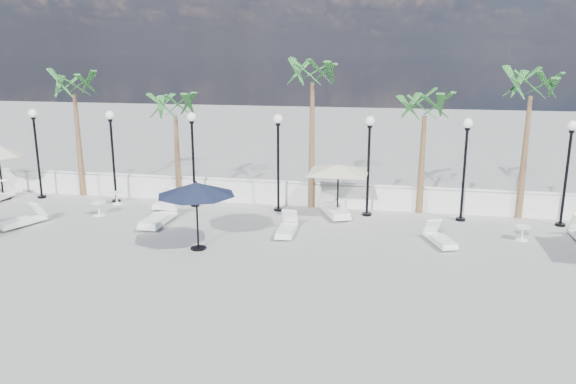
% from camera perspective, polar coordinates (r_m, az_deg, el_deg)
% --- Properties ---
extents(ground, '(100.00, 100.00, 0.00)m').
position_cam_1_polar(ground, '(16.43, -5.77, -8.01)').
color(ground, gray).
rests_on(ground, ground).
extents(balustrade, '(26.00, 0.30, 1.01)m').
position_cam_1_polar(balustrade, '(23.22, -0.47, -0.12)').
color(balustrade, silver).
rests_on(balustrade, ground).
extents(lamppost_0, '(0.36, 0.36, 3.84)m').
position_cam_1_polar(lamppost_0, '(26.12, -24.24, 4.76)').
color(lamppost_0, black).
rests_on(lamppost_0, ground).
extents(lamppost_1, '(0.36, 0.36, 3.84)m').
position_cam_1_polar(lamppost_1, '(24.28, -17.45, 4.73)').
color(lamppost_1, black).
rests_on(lamppost_1, ground).
extents(lamppost_2, '(0.36, 0.36, 3.84)m').
position_cam_1_polar(lamppost_2, '(22.83, -9.66, 4.62)').
color(lamppost_2, black).
rests_on(lamppost_2, ground).
extents(lamppost_3, '(0.36, 0.36, 3.84)m').
position_cam_1_polar(lamppost_3, '(21.84, -1.01, 4.40)').
color(lamppost_3, black).
rests_on(lamppost_3, ground).
extents(lamppost_4, '(0.36, 0.36, 3.84)m').
position_cam_1_polar(lamppost_4, '(21.39, 8.22, 4.05)').
color(lamppost_4, black).
rests_on(lamppost_4, ground).
extents(lamppost_5, '(0.36, 0.36, 3.84)m').
position_cam_1_polar(lamppost_5, '(21.51, 17.58, 3.59)').
color(lamppost_5, black).
rests_on(lamppost_5, ground).
extents(lamppost_6, '(0.36, 0.36, 3.84)m').
position_cam_1_polar(lamppost_6, '(22.19, 26.59, 3.06)').
color(lamppost_6, black).
rests_on(lamppost_6, ground).
extents(palm_0, '(2.60, 2.60, 5.50)m').
position_cam_1_polar(palm_0, '(25.75, -20.91, 9.54)').
color(palm_0, brown).
rests_on(palm_0, ground).
extents(palm_1, '(2.60, 2.60, 4.70)m').
position_cam_1_polar(palm_1, '(23.76, -11.39, 7.98)').
color(palm_1, brown).
rests_on(palm_1, ground).
extents(palm_2, '(2.60, 2.60, 6.10)m').
position_cam_1_polar(palm_2, '(22.13, 2.50, 11.35)').
color(palm_2, brown).
rests_on(palm_2, ground).
extents(palm_3, '(2.60, 2.60, 4.90)m').
position_cam_1_polar(palm_3, '(21.99, 13.72, 7.90)').
color(palm_3, brown).
rests_on(palm_3, ground).
extents(palm_4, '(2.60, 2.60, 5.70)m').
position_cam_1_polar(palm_4, '(22.40, 23.45, 9.26)').
color(palm_4, brown).
rests_on(palm_4, ground).
extents(lounger_1, '(0.67, 1.71, 0.63)m').
position_cam_1_polar(lounger_1, '(23.48, -12.38, -0.94)').
color(lounger_1, white).
rests_on(lounger_1, ground).
extents(lounger_2, '(1.17, 1.86, 0.66)m').
position_cam_1_polar(lounger_2, '(22.51, -25.43, -2.63)').
color(lounger_2, white).
rests_on(lounger_2, ground).
extents(lounger_3, '(0.63, 1.76, 0.65)m').
position_cam_1_polar(lounger_3, '(19.44, -0.11, -3.72)').
color(lounger_3, white).
rests_on(lounger_3, ground).
extents(lounger_4, '(0.70, 2.13, 0.80)m').
position_cam_1_polar(lounger_4, '(21.05, -13.04, -2.56)').
color(lounger_4, white).
rests_on(lounger_4, ground).
extents(lounger_5, '(1.49, 2.24, 0.81)m').
position_cam_1_polar(lounger_5, '(21.71, 4.71, -1.72)').
color(lounger_5, white).
rests_on(lounger_5, ground).
extents(lounger_8, '(1.09, 1.74, 0.62)m').
position_cam_1_polar(lounger_8, '(19.12, 15.17, -4.58)').
color(lounger_8, white).
rests_on(lounger_8, ground).
extents(side_table_0, '(0.51, 0.51, 0.50)m').
position_cam_1_polar(side_table_0, '(24.36, -17.02, -0.48)').
color(side_table_0, white).
rests_on(side_table_0, ground).
extents(side_table_1, '(0.55, 0.55, 0.54)m').
position_cam_1_polar(side_table_1, '(22.85, -18.67, -1.49)').
color(side_table_1, white).
rests_on(side_table_1, ground).
extents(side_table_2, '(0.52, 0.52, 0.50)m').
position_cam_1_polar(side_table_2, '(20.39, 22.72, -3.75)').
color(side_table_2, white).
rests_on(side_table_2, ground).
extents(parasol_navy_mid, '(2.51, 2.51, 2.25)m').
position_cam_1_polar(parasol_navy_mid, '(17.78, -9.32, 0.27)').
color(parasol_navy_mid, black).
rests_on(parasol_navy_mid, ground).
extents(parasol_cream_sq_a, '(4.42, 4.42, 2.17)m').
position_cam_1_polar(parasol_cream_sq_a, '(21.27, 5.14, 2.76)').
color(parasol_cream_sq_a, black).
rests_on(parasol_cream_sq_a, ground).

